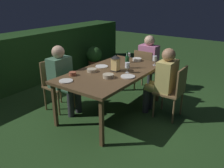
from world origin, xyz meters
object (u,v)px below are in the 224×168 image
(chair_side_right_a, at_px, (56,82))
(bowl_salad, at_px, (73,74))
(bowl_bread, at_px, (108,76))
(potted_plant_by_hedge, at_px, (94,57))
(dining_table, at_px, (112,74))
(wine_glass_a, at_px, (127,66))
(plate_c, at_px, (128,76))
(chair_side_left_b, at_px, (173,90))
(wine_glass_b, at_px, (155,59))
(bowl_dip, at_px, (137,59))
(person_in_pink, at_px, (150,59))
(side_table, at_px, (43,61))
(person_in_green, at_px, (63,76))
(ice_bucket, at_px, (41,48))
(bowl_olives, at_px, (92,70))
(plate_b, at_px, (102,66))
(lantern_centerpiece, at_px, (116,62))
(plate_a, at_px, (66,81))
(chair_head_far, at_px, (145,69))
(green_bottle_on_table, at_px, (127,62))
(person_in_mustard, at_px, (163,79))
(wine_glass_c, at_px, (128,56))

(chair_side_right_a, relative_size, bowl_salad, 7.63)
(bowl_bread, bearing_deg, potted_plant_by_hedge, 43.96)
(dining_table, relative_size, potted_plant_by_hedge, 2.92)
(wine_glass_a, bearing_deg, plate_c, -145.18)
(dining_table, relative_size, chair_side_left_b, 2.16)
(wine_glass_b, relative_size, bowl_dip, 1.03)
(person_in_pink, bearing_deg, side_table, 110.49)
(person_in_green, height_order, bowl_salad, person_in_green)
(ice_bucket, bearing_deg, bowl_olives, -108.42)
(dining_table, distance_m, ice_bucket, 2.42)
(person_in_green, bearing_deg, plate_b, -39.20)
(lantern_centerpiece, relative_size, plate_a, 1.32)
(chair_head_far, distance_m, bowl_salad, 1.78)
(person_in_pink, distance_m, wine_glass_b, 0.82)
(plate_a, xyz_separation_m, potted_plant_by_hedge, (2.43, 1.47, -0.39))
(person_in_pink, xyz_separation_m, green_bottle_on_table, (-1.10, -0.11, 0.22))
(person_in_mustard, xyz_separation_m, plate_c, (-0.51, 0.35, 0.12))
(lantern_centerpiece, relative_size, wine_glass_a, 1.57)
(chair_side_left_b, relative_size, bowl_salad, 7.63)
(wine_glass_b, relative_size, side_table, 0.26)
(person_in_mustard, distance_m, bowl_bread, 0.93)
(wine_glass_b, bearing_deg, ice_bucket, 94.42)
(wine_glass_c, height_order, plate_c, wine_glass_c)
(plate_c, bearing_deg, person_in_mustard, -34.64)
(bowl_bread, xyz_separation_m, bowl_salad, (-0.23, 0.51, -0.00))
(plate_b, bearing_deg, wine_glass_b, -48.98)
(plate_c, distance_m, bowl_dip, 0.94)
(wine_glass_a, bearing_deg, potted_plant_by_hedge, 51.49)
(wine_glass_c, bearing_deg, person_in_green, 148.14)
(person_in_mustard, height_order, green_bottle_on_table, person_in_mustard)
(person_in_green, relative_size, lantern_centerpiece, 4.34)
(bowl_dip, bearing_deg, dining_table, 178.51)
(chair_side_left_b, relative_size, wine_glass_c, 5.15)
(dining_table, xyz_separation_m, chair_head_far, (1.19, 0.00, -0.21))
(person_in_green, height_order, potted_plant_by_hedge, person_in_green)
(dining_table, relative_size, plate_b, 8.65)
(chair_head_far, bearing_deg, person_in_mustard, -137.07)
(person_in_mustard, xyz_separation_m, bowl_salad, (-0.95, 1.09, 0.14))
(person_in_mustard, xyz_separation_m, bowl_olives, (-0.63, 0.96, 0.14))
(plate_c, bearing_deg, lantern_centerpiece, 67.05)
(green_bottle_on_table, distance_m, plate_c, 0.46)
(plate_b, distance_m, bowl_olives, 0.31)
(plate_b, xyz_separation_m, plate_c, (-0.19, -0.65, 0.00))
(green_bottle_on_table, xyz_separation_m, side_table, (0.21, 2.48, -0.43))
(chair_side_right_a, distance_m, wine_glass_b, 1.79)
(green_bottle_on_table, height_order, bowl_bread, green_bottle_on_table)
(wine_glass_b, xyz_separation_m, bowl_bread, (-1.00, 0.28, -0.09))
(bowl_salad, relative_size, ice_bucket, 0.33)
(dining_table, relative_size, bowl_olives, 11.79)
(bowl_salad, xyz_separation_m, side_table, (1.02, 2.00, -0.35))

